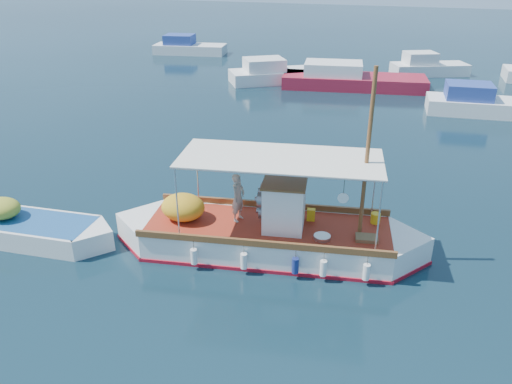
% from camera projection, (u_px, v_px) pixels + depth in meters
% --- Properties ---
extents(ground, '(160.00, 160.00, 0.00)m').
position_uv_depth(ground, '(296.00, 248.00, 14.60)').
color(ground, black).
rests_on(ground, ground).
extents(fishing_caique, '(9.00, 3.49, 5.57)m').
position_uv_depth(fishing_caique, '(266.00, 236.00, 14.28)').
color(fishing_caique, white).
rests_on(fishing_caique, ground).
extents(dinghy, '(5.78, 1.98, 1.42)m').
position_uv_depth(dinghy, '(25.00, 230.00, 14.97)').
color(dinghy, white).
rests_on(dinghy, ground).
extents(bg_boat_nw, '(6.65, 5.44, 1.80)m').
position_uv_depth(bg_boat_nw, '(275.00, 75.00, 33.54)').
color(bg_boat_nw, silver).
rests_on(bg_boat_nw, ground).
extents(bg_boat_n, '(9.35, 4.17, 1.80)m').
position_uv_depth(bg_boat_n, '(349.00, 80.00, 32.06)').
color(bg_boat_n, maroon).
rests_on(bg_boat_n, ground).
extents(bg_boat_ne, '(6.04, 2.70, 1.80)m').
position_uv_depth(bg_boat_ne, '(480.00, 105.00, 26.77)').
color(bg_boat_ne, silver).
rests_on(bg_boat_ne, ground).
extents(bg_boat_far_w, '(6.39, 3.31, 1.80)m').
position_uv_depth(bg_boat_far_w, '(188.00, 48.00, 43.20)').
color(bg_boat_far_w, silver).
rests_on(bg_boat_far_w, ground).
extents(bg_boat_far_n, '(5.60, 3.93, 1.80)m').
position_uv_depth(bg_boat_far_n, '(427.00, 68.00, 35.54)').
color(bg_boat_far_n, silver).
rests_on(bg_boat_far_n, ground).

